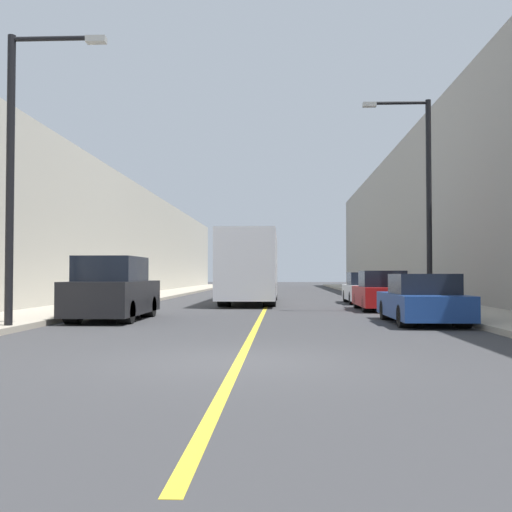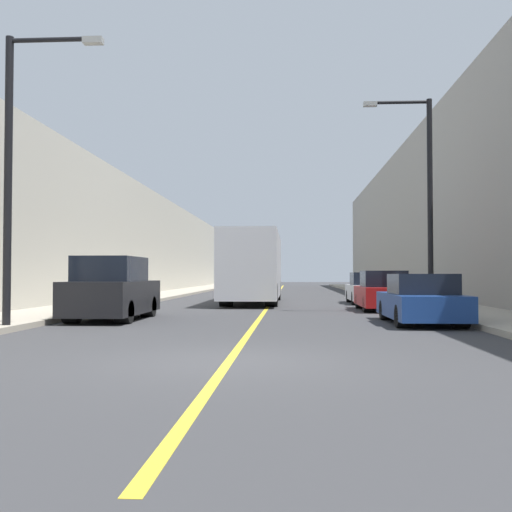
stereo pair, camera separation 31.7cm
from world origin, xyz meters
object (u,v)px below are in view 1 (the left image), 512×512
at_px(car_right_far, 365,289).
at_px(street_lamp_left, 19,159).
at_px(parked_suv_left, 113,291).
at_px(car_right_mid, 381,293).
at_px(bus, 251,266).
at_px(street_lamp_right, 423,190).
at_px(car_right_near, 422,301).

relative_size(car_right_far, street_lamp_left, 0.59).
bearing_deg(parked_suv_left, car_right_mid, 30.63).
height_order(bus, parked_suv_left, bus).
distance_m(car_right_far, street_lamp_left, 18.64).
bearing_deg(car_right_mid, parked_suv_left, -149.37).
xyz_separation_m(car_right_mid, car_right_far, (0.12, 5.60, -0.02)).
relative_size(parked_suv_left, car_right_far, 1.08).
bearing_deg(car_right_far, bus, 177.93).
bearing_deg(street_lamp_left, street_lamp_right, 32.65).
distance_m(parked_suv_left, car_right_far, 14.46).
bearing_deg(car_right_far, parked_suv_left, -130.17).
bearing_deg(bus, car_right_far, -2.07).
xyz_separation_m(bus, car_right_near, (5.61, -12.19, -1.17)).
bearing_deg(car_right_near, parked_suv_left, 174.28).
bearing_deg(street_lamp_right, car_right_far, 99.03).
relative_size(bus, street_lamp_left, 1.47).
bearing_deg(street_lamp_left, car_right_far, 54.38).
bearing_deg(street_lamp_left, bus, 71.49).
xyz_separation_m(bus, car_right_mid, (5.49, -5.80, -1.12)).
height_order(bus, car_right_far, bus).
bearing_deg(street_lamp_left, car_right_mid, 41.34).
bearing_deg(street_lamp_right, car_right_near, -103.78).
bearing_deg(parked_suv_left, car_right_near, -5.72).
xyz_separation_m(parked_suv_left, street_lamp_left, (-1.32, -3.81, 3.42)).
xyz_separation_m(car_right_near, car_right_far, (-0.01, 11.98, 0.03)).
distance_m(parked_suv_left, street_lamp_right, 11.72).
bearing_deg(car_right_mid, car_right_near, -88.86).
distance_m(car_right_near, car_right_mid, 6.39).
xyz_separation_m(street_lamp_left, street_lamp_right, (11.81, 7.57, 0.21)).
distance_m(bus, car_right_far, 5.72).
distance_m(car_right_near, car_right_far, 11.98).
xyz_separation_m(car_right_near, street_lamp_left, (-10.66, -2.88, 3.68)).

